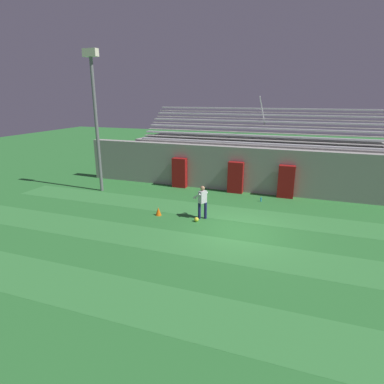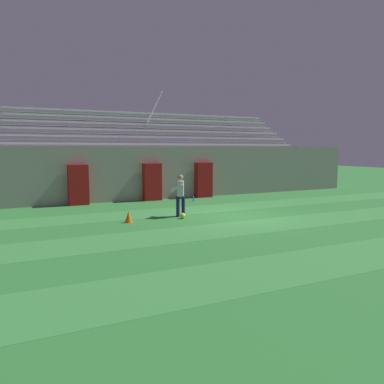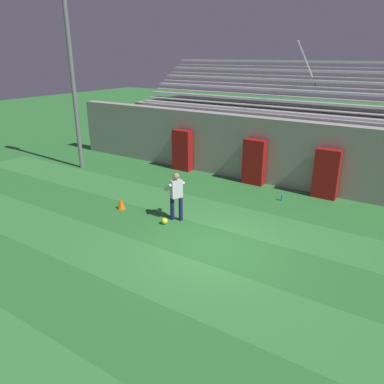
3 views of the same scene
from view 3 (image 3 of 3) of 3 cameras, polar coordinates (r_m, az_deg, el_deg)
ground_plane at (r=11.03m, az=3.43°, el=-8.57°), size 80.00×80.00×0.00m
turf_stripe_mid at (r=9.66m, az=-2.41°, el=-13.12°), size 28.00×2.05×0.01m
turf_stripe_far at (r=12.78m, az=8.40°, el=-4.50°), size 28.00×2.05×0.01m
back_wall at (r=16.13m, az=15.29°, el=5.54°), size 24.00×0.60×2.80m
padding_pillar_gate_left at (r=16.26m, az=9.47°, el=4.54°), size 0.94×0.44×1.94m
padding_pillar_gate_right at (r=15.35m, az=19.81°, el=2.63°), size 0.94×0.44×1.94m
padding_pillar_far_left at (r=18.04m, az=-1.47°, el=6.38°), size 0.94×0.44×1.94m
bleacher_stand at (r=18.62m, az=18.04°, el=7.54°), size 18.00×4.75×5.83m
floodlight_pole at (r=18.71m, az=-18.09°, el=19.30°), size 0.90×0.36×8.41m
goalkeeper at (r=12.46m, az=-2.45°, el=-0.21°), size 0.70×0.73×1.67m
soccer_ball at (r=12.48m, az=-4.22°, el=-4.42°), size 0.22×0.22×0.22m
traffic_cone at (r=13.84m, az=-10.75°, el=-1.73°), size 0.30×0.30×0.42m
water_bottle at (r=14.79m, az=13.55°, el=-0.85°), size 0.07×0.07×0.24m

